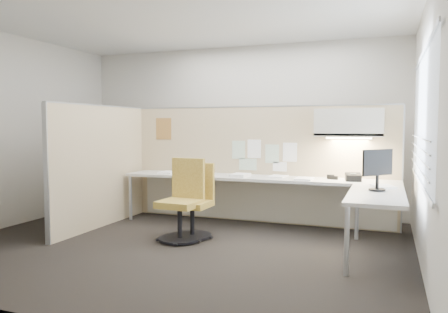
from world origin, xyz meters
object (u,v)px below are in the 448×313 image
at_px(desk, 274,188).
at_px(chair_left, 195,203).
at_px(monitor, 378,167).
at_px(phone, 353,177).
at_px(chair_right, 183,203).

relative_size(desk, chair_left, 4.17).
height_order(chair_left, monitor, monitor).
relative_size(chair_left, phone, 3.99).
distance_m(desk, chair_right, 1.35).
relative_size(desk, phone, 16.63).
bearing_deg(monitor, chair_right, 136.33).
bearing_deg(chair_left, chair_right, -110.48).
bearing_deg(chair_right, monitor, 8.39).
distance_m(chair_right, monitor, 2.42).
distance_m(chair_left, monitor, 2.34).
distance_m(desk, monitor, 1.59).
bearing_deg(desk, phone, 6.51).
bearing_deg(monitor, desk, 103.96).
xyz_separation_m(desk, chair_left, (-0.90, -0.72, -0.15)).
bearing_deg(chair_left, phone, 24.80).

